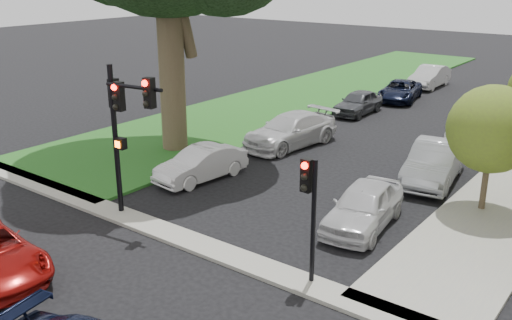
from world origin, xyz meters
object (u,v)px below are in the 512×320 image
Objects in this scene: car_parked_0 at (364,206)px; car_parked_9 at (430,77)px; car_parked_2 at (477,130)px; car_parked_7 at (358,102)px; small_tree_a at (492,129)px; car_parked_8 at (400,91)px; car_parked_6 at (290,130)px; traffic_signal_secondary at (310,198)px; car_parked_1 at (434,163)px; car_parked_5 at (201,164)px; traffic_signal_main at (122,115)px.

car_parked_9 is at bearing 98.75° from car_parked_0.
car_parked_2 is 1.16× the size of car_parked_7.
small_tree_a is 18.04m from car_parked_8.
small_tree_a is 10.32m from car_parked_6.
traffic_signal_secondary is at bearing -91.31° from car_parked_0.
car_parked_2 is (-0.29, 6.55, -0.15)m from car_parked_1.
car_parked_1 is at bearing 90.91° from traffic_signal_secondary.
car_parked_9 is at bearing 104.80° from traffic_signal_secondary.
car_parked_7 is at bearing 100.91° from car_parked_6.
car_parked_0 is at bearing -62.86° from car_parked_7.
car_parked_1 is at bearing -48.15° from car_parked_7.
car_parked_5 is (-7.73, 4.23, -1.83)m from traffic_signal_secondary.
car_parked_1 is (-2.47, 1.85, -2.20)m from small_tree_a.
car_parked_1 reaches higher than car_parked_2.
traffic_signal_secondary is at bearing -45.92° from car_parked_6.
car_parked_8 is 1.00× the size of car_parked_9.
car_parked_0 is (6.82, 4.10, -2.87)m from traffic_signal_main.
car_parked_5 is at bearing -123.61° from car_parked_2.
traffic_signal_main reaches higher than traffic_signal_secondary.
traffic_signal_secondary is 0.73× the size of car_parked_1.
car_parked_8 is (-6.91, 6.64, -0.01)m from car_parked_2.
car_parked_2 is (-0.44, 16.23, -1.84)m from traffic_signal_secondary.
traffic_signal_main is 10.62m from car_parked_6.
car_parked_9 is at bearing 102.66° from car_parked_1.
car_parked_0 reaches higher than car_parked_8.
traffic_signal_secondary is at bearing -76.13° from car_parked_9.
small_tree_a is 1.04× the size of car_parked_0.
car_parked_6 is at bearing 165.95° from small_tree_a.
traffic_signal_main reaches higher than car_parked_7.
car_parked_5 is (-7.58, -5.45, -0.14)m from car_parked_1.
traffic_signal_main is at bearing -135.27° from car_parked_1.
car_parked_9 is (0.37, 10.29, 0.07)m from car_parked_7.
car_parked_2 is at bearing 48.45° from car_parked_6.
traffic_signal_main is 1.13× the size of car_parked_8.
car_parked_0 is 19.96m from car_parked_8.
car_parked_1 is 1.05× the size of car_parked_9.
traffic_signal_secondary reaches higher than car_parked_8.
car_parked_1 is 9.34m from car_parked_5.
car_parked_5 is (-7.29, 0.09, -0.07)m from car_parked_0.
car_parked_2 is 1.02× the size of car_parked_8.
car_parked_1 reaches higher than car_parked_8.
car_parked_5 is 1.00× the size of car_parked_7.
traffic_signal_main is at bearing -89.18° from car_parked_7.
traffic_signal_main reaches higher than small_tree_a.
car_parked_8 is at bearing 122.75° from small_tree_a.
car_parked_7 is at bearing 135.03° from small_tree_a.
car_parked_8 is (0.47, 4.90, -0.05)m from car_parked_7.
traffic_signal_secondary reaches higher than car_parked_7.
traffic_signal_secondary is 0.77× the size of car_parked_8.
traffic_signal_secondary is 9.83m from car_parked_1.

